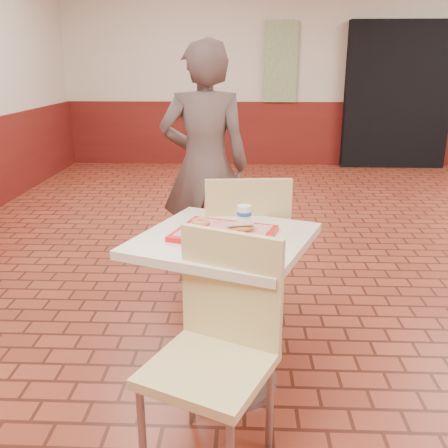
{
  "coord_description": "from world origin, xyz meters",
  "views": [
    {
      "loc": [
        -1.14,
        -3.13,
        1.6
      ],
      "look_at": [
        -1.23,
        -0.89,
        0.87
      ],
      "focal_mm": 40.0,
      "sensor_mm": 36.0,
      "label": 1
    }
  ],
  "objects_px": {
    "main_table": "(224,286)",
    "long_john_donut": "(240,228)",
    "serving_tray": "(224,233)",
    "paper_cup": "(244,214)",
    "ring_donut": "(200,222)",
    "customer": "(205,167)",
    "chair_main_back": "(245,249)",
    "chair_main_front": "(217,341)"
  },
  "relations": [
    {
      "from": "main_table",
      "to": "long_john_donut",
      "type": "distance_m",
      "value": 0.32
    },
    {
      "from": "serving_tray",
      "to": "paper_cup",
      "type": "distance_m",
      "value": 0.17
    },
    {
      "from": "ring_donut",
      "to": "long_john_donut",
      "type": "bearing_deg",
      "value": -27.89
    },
    {
      "from": "customer",
      "to": "ring_donut",
      "type": "relative_size",
      "value": 19.33
    },
    {
      "from": "ring_donut",
      "to": "customer",
      "type": "bearing_deg",
      "value": 93.4
    },
    {
      "from": "long_john_donut",
      "to": "ring_donut",
      "type": "bearing_deg",
      "value": 152.11
    },
    {
      "from": "main_table",
      "to": "paper_cup",
      "type": "relative_size",
      "value": 9.11
    },
    {
      "from": "chair_main_back",
      "to": "customer",
      "type": "xyz_separation_m",
      "value": [
        -0.3,
        0.83,
        0.32
      ]
    },
    {
      "from": "long_john_donut",
      "to": "chair_main_front",
      "type": "bearing_deg",
      "value": -99.48
    },
    {
      "from": "ring_donut",
      "to": "long_john_donut",
      "type": "height_order",
      "value": "long_john_donut"
    },
    {
      "from": "serving_tray",
      "to": "ring_donut",
      "type": "relative_size",
      "value": 4.94
    },
    {
      "from": "customer",
      "to": "serving_tray",
      "type": "relative_size",
      "value": 3.91
    },
    {
      "from": "ring_donut",
      "to": "paper_cup",
      "type": "xyz_separation_m",
      "value": [
        0.21,
        0.04,
        0.03
      ]
    },
    {
      "from": "chair_main_front",
      "to": "paper_cup",
      "type": "xyz_separation_m",
      "value": [
        0.1,
        0.62,
        0.34
      ]
    },
    {
      "from": "main_table",
      "to": "paper_cup",
      "type": "distance_m",
      "value": 0.37
    },
    {
      "from": "chair_main_front",
      "to": "chair_main_back",
      "type": "relative_size",
      "value": 0.96
    },
    {
      "from": "chair_main_back",
      "to": "long_john_donut",
      "type": "distance_m",
      "value": 0.57
    },
    {
      "from": "chair_main_front",
      "to": "customer",
      "type": "relative_size",
      "value": 0.55
    },
    {
      "from": "main_table",
      "to": "chair_main_front",
      "type": "bearing_deg",
      "value": -90.64
    },
    {
      "from": "chair_main_back",
      "to": "ring_donut",
      "type": "relative_size",
      "value": 11.08
    },
    {
      "from": "long_john_donut",
      "to": "paper_cup",
      "type": "height_order",
      "value": "paper_cup"
    },
    {
      "from": "chair_main_front",
      "to": "chair_main_back",
      "type": "height_order",
      "value": "chair_main_back"
    },
    {
      "from": "chair_main_front",
      "to": "customer",
      "type": "distance_m",
      "value": 1.83
    },
    {
      "from": "ring_donut",
      "to": "chair_main_front",
      "type": "bearing_deg",
      "value": -78.89
    },
    {
      "from": "chair_main_front",
      "to": "serving_tray",
      "type": "height_order",
      "value": "chair_main_front"
    },
    {
      "from": "main_table",
      "to": "serving_tray",
      "type": "relative_size",
      "value": 1.8
    },
    {
      "from": "chair_main_front",
      "to": "long_john_donut",
      "type": "bearing_deg",
      "value": 104.9
    },
    {
      "from": "long_john_donut",
      "to": "paper_cup",
      "type": "xyz_separation_m",
      "value": [
        0.02,
        0.14,
        0.02
      ]
    },
    {
      "from": "customer",
      "to": "chair_main_back",
      "type": "bearing_deg",
      "value": 105.51
    },
    {
      "from": "main_table",
      "to": "serving_tray",
      "type": "distance_m",
      "value": 0.28
    },
    {
      "from": "chair_main_front",
      "to": "paper_cup",
      "type": "bearing_deg",
      "value": 105.19
    },
    {
      "from": "customer",
      "to": "long_john_donut",
      "type": "height_order",
      "value": "customer"
    },
    {
      "from": "chair_main_back",
      "to": "customer",
      "type": "relative_size",
      "value": 0.57
    },
    {
      "from": "serving_tray",
      "to": "paper_cup",
      "type": "xyz_separation_m",
      "value": [
        0.09,
        0.12,
        0.06
      ]
    },
    {
      "from": "main_table",
      "to": "chair_main_front",
      "type": "height_order",
      "value": "chair_main_front"
    },
    {
      "from": "chair_main_front",
      "to": "ring_donut",
      "type": "distance_m",
      "value": 0.67
    },
    {
      "from": "ring_donut",
      "to": "serving_tray",
      "type": "bearing_deg",
      "value": -35.31
    },
    {
      "from": "ring_donut",
      "to": "long_john_donut",
      "type": "xyz_separation_m",
      "value": [
        0.19,
        -0.1,
        0.01
      ]
    },
    {
      "from": "customer",
      "to": "paper_cup",
      "type": "relative_size",
      "value": 19.84
    },
    {
      "from": "customer",
      "to": "serving_tray",
      "type": "bearing_deg",
      "value": 94.24
    },
    {
      "from": "long_john_donut",
      "to": "paper_cup",
      "type": "distance_m",
      "value": 0.15
    },
    {
      "from": "main_table",
      "to": "ring_donut",
      "type": "distance_m",
      "value": 0.34
    }
  ]
}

